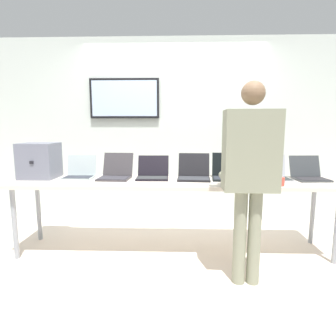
{
  "coord_description": "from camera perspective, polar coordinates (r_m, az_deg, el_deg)",
  "views": [
    {
      "loc": [
        0.04,
        -2.95,
        1.36
      ],
      "look_at": [
        -0.06,
        0.1,
        0.91
      ],
      "focal_mm": 29.95,
      "sensor_mm": 36.0,
      "label": 1
    }
  ],
  "objects": [
    {
      "name": "laptop_station_3",
      "position": [
        3.08,
        5.27,
        -1.07
      ],
      "size": [
        0.37,
        0.4,
        0.27
      ],
      "color": "black",
      "rests_on": "workbench"
    },
    {
      "name": "laptop_station_2",
      "position": [
        3.1,
        -3.12,
        -1.08
      ],
      "size": [
        0.35,
        0.34,
        0.24
      ],
      "color": "black",
      "rests_on": "workbench"
    },
    {
      "name": "person",
      "position": [
        2.42,
        16.32,
        0.61
      ],
      "size": [
        0.45,
        0.59,
        1.72
      ],
      "color": "gray",
      "rests_on": "ground"
    },
    {
      "name": "equipment_box",
      "position": [
        3.41,
        -24.66,
        1.4
      ],
      "size": [
        0.38,
        0.35,
        0.39
      ],
      "color": "slate",
      "rests_on": "workbench"
    },
    {
      "name": "ground",
      "position": [
        3.25,
        1.02,
        -16.64
      ],
      "size": [
        8.0,
        8.0,
        0.04
      ],
      "primitive_type": "cube",
      "color": "beige"
    },
    {
      "name": "laptop_station_4",
      "position": [
        3.13,
        12.47,
        -1.03
      ],
      "size": [
        0.4,
        0.34,
        0.28
      ],
      "color": "black",
      "rests_on": "workbench"
    },
    {
      "name": "laptop_station_0",
      "position": [
        3.27,
        -17.52,
        -0.94
      ],
      "size": [
        0.32,
        0.29,
        0.24
      ],
      "color": "#A8B5B7",
      "rests_on": "workbench"
    },
    {
      "name": "workbench",
      "position": [
        3.01,
        1.06,
        -3.37
      ],
      "size": [
        3.44,
        0.7,
        0.79
      ],
      "color": "beige",
      "rests_on": "ground"
    },
    {
      "name": "back_wall",
      "position": [
        4.08,
        1.03,
        7.7
      ],
      "size": [
        8.0,
        0.11,
        2.59
      ],
      "color": "silver",
      "rests_on": "ground"
    },
    {
      "name": "coffee_mug",
      "position": [
        2.92,
        21.81,
        -2.55
      ],
      "size": [
        0.09,
        0.09,
        0.08
      ],
      "color": "#CD4638",
      "rests_on": "workbench"
    },
    {
      "name": "laptop_station_5",
      "position": [
        3.22,
        20.22,
        -1.16
      ],
      "size": [
        0.39,
        0.32,
        0.26
      ],
      "color": "#ACAFB7",
      "rests_on": "workbench"
    },
    {
      "name": "laptop_station_6",
      "position": [
        3.39,
        26.73,
        -1.13
      ],
      "size": [
        0.35,
        0.34,
        0.25
      ],
      "color": "#373B3E",
      "rests_on": "workbench"
    },
    {
      "name": "laptop_station_1",
      "position": [
        3.15,
        -10.61,
        -0.97
      ],
      "size": [
        0.36,
        0.39,
        0.27
      ],
      "color": "#3A3639",
      "rests_on": "workbench"
    },
    {
      "name": "paper_sheet",
      "position": [
        2.96,
        18.34,
        -3.05
      ],
      "size": [
        0.23,
        0.31,
        0.0
      ],
      "color": "white",
      "rests_on": "workbench"
    }
  ]
}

